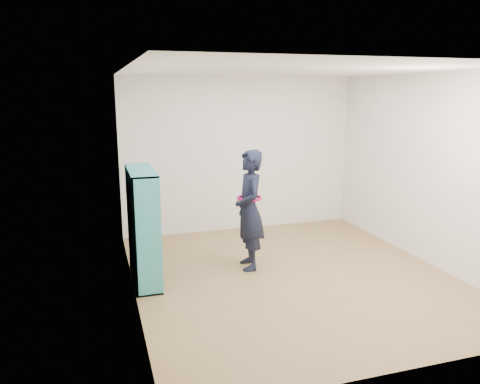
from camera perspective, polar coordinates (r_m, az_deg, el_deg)
name	(u,v)px	position (r m, az deg, el deg)	size (l,w,h in m)	color
floor	(292,275)	(6.23, 6.30, -10.06)	(4.50, 4.50, 0.00)	olive
ceiling	(297,70)	(5.77, 6.92, 14.56)	(4.50, 4.50, 0.00)	white
wall_left	(130,187)	(5.38, -13.26, 0.58)	(0.02, 4.50, 2.60)	white
wall_right	(428,170)	(6.92, 21.95, 2.56)	(0.02, 4.50, 2.60)	white
wall_back	(240,154)	(7.95, 0.01, 4.60)	(4.00, 0.02, 2.60)	white
wall_front	(409,226)	(3.97, 19.86, -3.96)	(4.00, 0.02, 2.60)	white
bookshelf	(141,228)	(5.96, -11.94, -4.28)	(0.31, 1.07, 1.42)	teal
person	(249,210)	(6.22, 1.15, -2.19)	(0.44, 0.62, 1.61)	black
smartphone	(238,201)	(6.24, -0.27, -1.15)	(0.02, 0.10, 0.12)	silver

